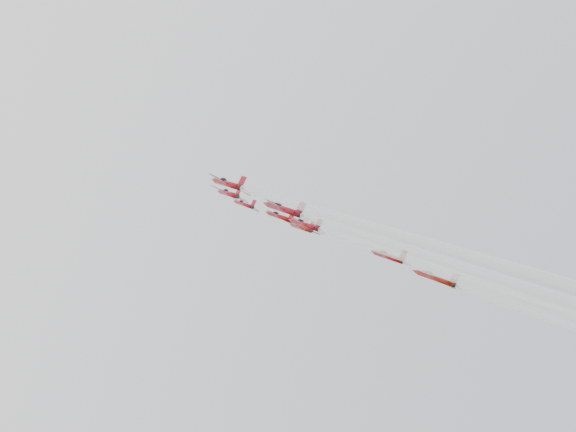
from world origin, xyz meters
TOP-DOWN VIEW (x-y plane):
  - jet_lead at (2.47, 22.86)m, footprint 8.35×10.22m
  - jet_row2_left at (-10.29, 10.72)m, footprint 9.74×11.92m
  - jet_row2_center at (3.78, 9.82)m, footprint 9.16×11.21m
  - jet_row2_right at (13.01, 12.82)m, footprint 10.14×12.41m
  - jet_center at (3.15, -36.78)m, footprint 9.57×83.51m
  - jet_rear_farleft at (-24.86, -45.92)m, footprint 8.97×78.29m
  - jet_rear_left at (-12.88, -50.81)m, footprint 10.02×87.41m

SIDE VIEW (x-z plane):
  - jet_rear_left at x=-12.88m, z-range 83.41..150.82m
  - jet_rear_farleft at x=-24.86m, z-range 90.67..151.05m
  - jet_center at x=3.15m, z-range 95.67..160.07m
  - jet_row2_center at x=3.78m, z-range 159.29..168.01m
  - jet_row2_left at x=-10.29m, z-range 159.71..168.98m
  - jet_row2_right at x=13.01m, z-range 161.13..170.79m
  - jet_lead at x=2.47m, z-range 169.66..177.61m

